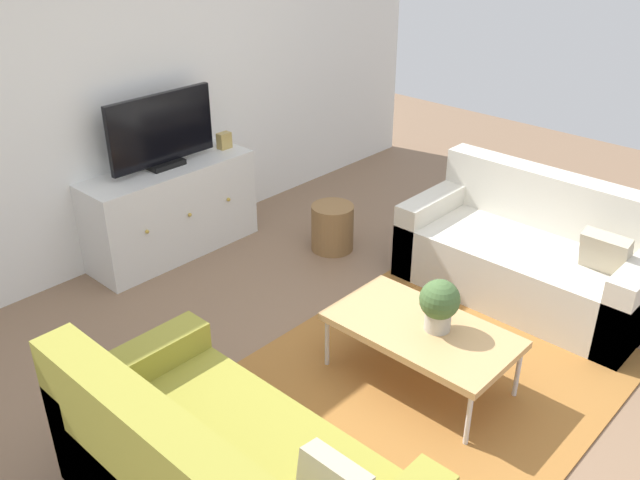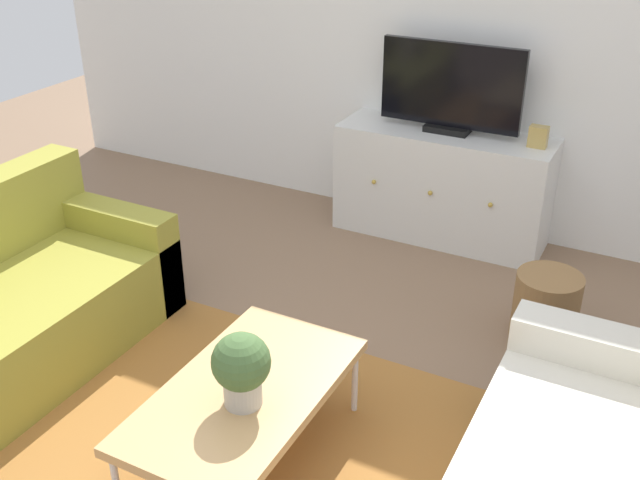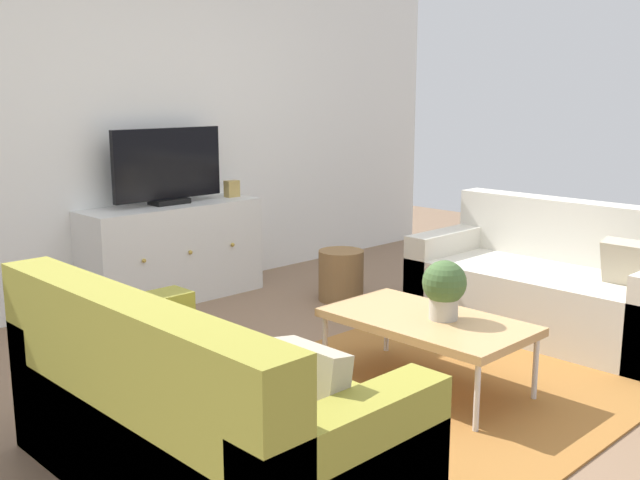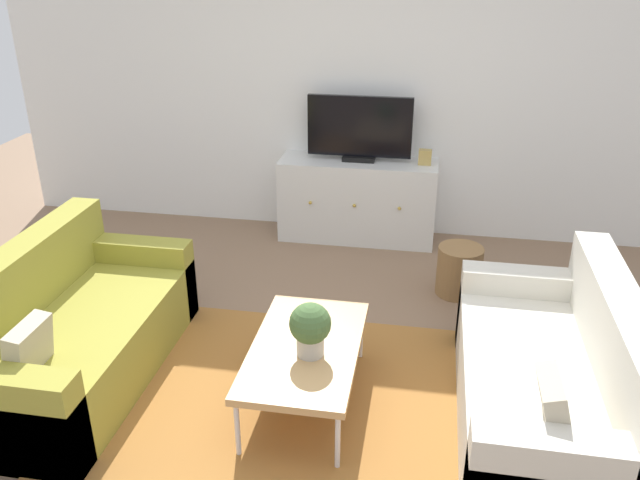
# 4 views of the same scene
# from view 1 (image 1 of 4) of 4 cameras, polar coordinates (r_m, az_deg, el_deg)

# --- Properties ---
(ground_plane) EXTENTS (10.00, 10.00, 0.00)m
(ground_plane) POSITION_cam_1_polar(r_m,az_deg,el_deg) (4.22, 6.51, -11.25)
(ground_plane) COLOR #84664C
(wall_back) EXTENTS (6.40, 0.12, 2.70)m
(wall_back) POSITION_cam_1_polar(r_m,az_deg,el_deg) (5.34, -15.63, 12.73)
(wall_back) COLOR white
(wall_back) RESTS_ON ground_plane
(area_rug) EXTENTS (2.50, 1.90, 0.01)m
(area_rug) POSITION_cam_1_polar(r_m,az_deg,el_deg) (4.15, 8.21, -12.03)
(area_rug) COLOR #9E662D
(area_rug) RESTS_ON ground_plane
(couch_right_side) EXTENTS (0.86, 1.72, 0.83)m
(couch_right_side) POSITION_cam_1_polar(r_m,az_deg,el_deg) (5.08, 17.41, -1.32)
(couch_right_side) COLOR beige
(couch_right_side) RESTS_ON ground_plane
(coffee_table) EXTENTS (0.60, 1.07, 0.39)m
(coffee_table) POSITION_cam_1_polar(r_m,az_deg,el_deg) (3.98, 8.50, -7.54)
(coffee_table) COLOR tan
(coffee_table) RESTS_ON ground_plane
(potted_plant) EXTENTS (0.23, 0.23, 0.31)m
(potted_plant) POSITION_cam_1_polar(r_m,az_deg,el_deg) (3.87, 9.96, -5.23)
(potted_plant) COLOR #B7B2A8
(potted_plant) RESTS_ON coffee_table
(tv_console) EXTENTS (1.38, 0.47, 0.73)m
(tv_console) POSITION_cam_1_polar(r_m,az_deg,el_deg) (5.47, -12.29, 2.44)
(tv_console) COLOR silver
(tv_console) RESTS_ON ground_plane
(flat_screen_tv) EXTENTS (0.90, 0.16, 0.56)m
(flat_screen_tv) POSITION_cam_1_polar(r_m,az_deg,el_deg) (5.25, -13.12, 8.84)
(flat_screen_tv) COLOR black
(flat_screen_tv) RESTS_ON tv_console
(mantel_clock) EXTENTS (0.11, 0.07, 0.13)m
(mantel_clock) POSITION_cam_1_polar(r_m,az_deg,el_deg) (5.62, -8.02, 8.24)
(mantel_clock) COLOR tan
(mantel_clock) RESTS_ON tv_console
(wicker_basket) EXTENTS (0.34, 0.34, 0.38)m
(wicker_basket) POSITION_cam_1_polar(r_m,az_deg,el_deg) (5.46, 1.05, 1.06)
(wicker_basket) COLOR olive
(wicker_basket) RESTS_ON ground_plane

